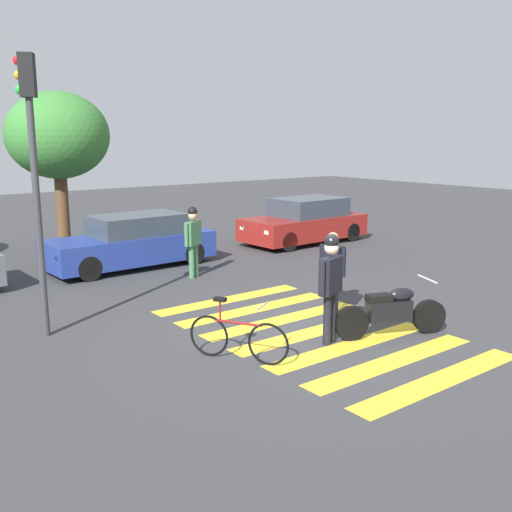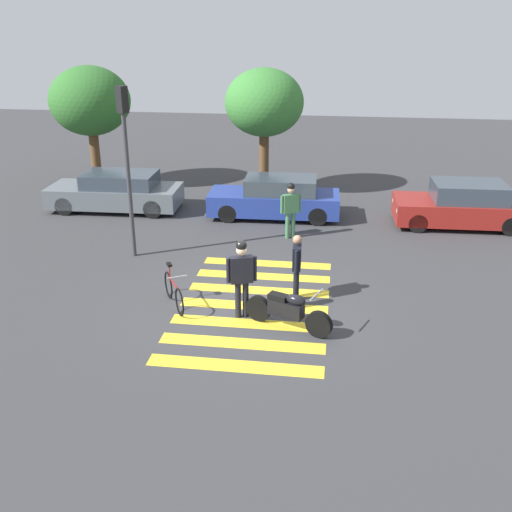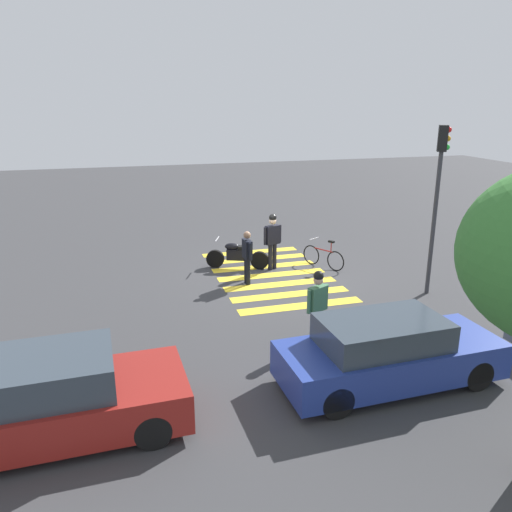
% 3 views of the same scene
% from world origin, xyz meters
% --- Properties ---
extents(ground_plane, '(60.00, 60.00, 0.00)m').
position_xyz_m(ground_plane, '(0.00, 0.00, 0.00)').
color(ground_plane, '#38383A').
extents(police_motorcycle, '(2.01, 1.02, 1.02)m').
position_xyz_m(police_motorcycle, '(0.90, -0.99, 0.45)').
color(police_motorcycle, black).
rests_on(police_motorcycle, ground_plane).
extents(leaning_bicycle, '(0.88, 1.50, 1.00)m').
position_xyz_m(leaning_bicycle, '(-1.91, -0.26, 0.38)').
color(leaning_bicycle, black).
rests_on(leaning_bicycle, ground_plane).
extents(officer_on_foot, '(0.22, 0.67, 1.67)m').
position_xyz_m(officer_on_foot, '(0.97, 0.56, 0.95)').
color(officer_on_foot, black).
rests_on(officer_on_foot, ground_plane).
extents(officer_by_motorcycle, '(0.67, 0.36, 1.90)m').
position_xyz_m(officer_by_motorcycle, '(-0.20, -0.58, 1.12)').
color(officer_by_motorcycle, black).
rests_on(officer_by_motorcycle, ground_plane).
extents(pedestrian_bystander, '(0.62, 0.39, 1.79)m').
position_xyz_m(pedestrian_bystander, '(0.46, 4.91, 1.04)').
color(pedestrian_bystander, '#3F724C').
rests_on(pedestrian_bystander, ground_plane).
extents(crosswalk_stripes, '(3.58, 5.85, 0.01)m').
position_xyz_m(crosswalk_stripes, '(0.00, -0.00, 0.00)').
color(crosswalk_stripes, yellow).
rests_on(crosswalk_stripes, ground_plane).
extents(car_grey_coupe, '(4.72, 1.97, 1.36)m').
position_xyz_m(car_grey_coupe, '(-5.98, 7.01, 0.66)').
color(car_grey_coupe, black).
rests_on(car_grey_coupe, ground_plane).
extents(car_blue_hatchback, '(4.52, 1.81, 1.42)m').
position_xyz_m(car_blue_hatchback, '(-0.22, 6.93, 0.67)').
color(car_blue_hatchback, black).
rests_on(car_blue_hatchback, ground_plane).
extents(car_maroon_wagon, '(4.33, 2.00, 1.48)m').
position_xyz_m(car_maroon_wagon, '(5.99, 6.87, 0.70)').
color(car_maroon_wagon, black).
rests_on(car_maroon_wagon, ground_plane).
extents(traffic_light_pole, '(0.36, 0.33, 4.82)m').
position_xyz_m(traffic_light_pole, '(-3.94, 2.78, 3.19)').
color(traffic_light_pole, '#38383D').
rests_on(traffic_light_pole, ground_plane).
extents(street_tree_near, '(3.14, 3.14, 4.78)m').
position_xyz_m(street_tree_near, '(-7.87, 9.92, 3.42)').
color(street_tree_near, brown).
rests_on(street_tree_near, ground_plane).
extents(street_tree_mid, '(2.97, 2.97, 4.77)m').
position_xyz_m(street_tree_mid, '(-1.01, 9.92, 3.48)').
color(street_tree_mid, brown).
rests_on(street_tree_mid, ground_plane).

